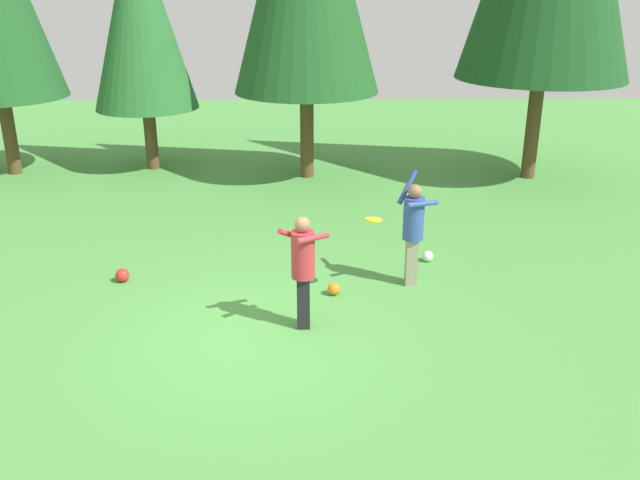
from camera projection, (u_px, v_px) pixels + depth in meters
ground_plane at (255, 335)px, 9.83m from camera, size 40.00×40.00×0.00m
person_thrower at (413, 226)px, 11.10m from camera, size 0.67×0.66×1.93m
person_catcher at (303, 263)px, 9.71m from camera, size 0.75×0.75×1.72m
frisbee at (374, 220)px, 10.62m from camera, size 0.37×0.37×0.05m
ball_white at (428, 256)px, 12.34m from camera, size 0.20×0.20×0.20m
ball_red at (122, 275)px, 11.52m from camera, size 0.24×0.24×0.24m
ball_orange at (334, 289)px, 11.05m from camera, size 0.21×0.21×0.21m
tree_left at (140, 14)px, 16.92m from camera, size 2.65×2.65×6.34m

